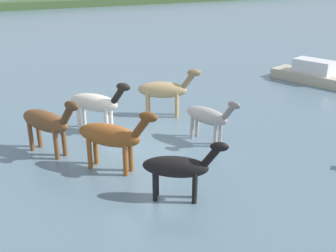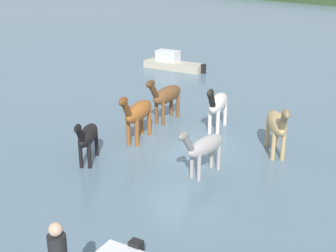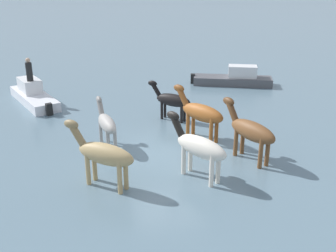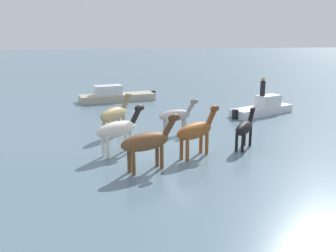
# 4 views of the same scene
# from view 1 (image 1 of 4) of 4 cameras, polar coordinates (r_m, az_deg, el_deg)

# --- Properties ---
(ground_plane) EXTENTS (207.81, 207.81, 0.00)m
(ground_plane) POSITION_cam_1_polar(r_m,az_deg,el_deg) (13.64, -3.96, -3.02)
(ground_plane) COLOR slate
(horse_dark_mare) EXTENTS (1.82, 2.35, 2.01)m
(horse_dark_mare) POSITION_cam_1_polar(r_m,az_deg,el_deg) (14.82, -10.46, 3.31)
(horse_dark_mare) COLOR silver
(horse_dark_mare) RESTS_ON ground_plane
(horse_lead) EXTENTS (1.87, 2.38, 2.05)m
(horse_lead) POSITION_cam_1_polar(r_m,az_deg,el_deg) (11.72, -8.21, -1.43)
(horse_lead) COLOR brown
(horse_lead) RESTS_ON ground_plane
(horse_chestnut_trailing) EXTENTS (1.49, 2.56, 2.05)m
(horse_chestnut_trailing) POSITION_cam_1_polar(r_m,az_deg,el_deg) (13.28, -17.22, 0.59)
(horse_chestnut_trailing) COLOR brown
(horse_chestnut_trailing) RESTS_ON ground_plane
(horse_mid_herd) EXTENTS (2.32, 1.90, 2.03)m
(horse_mid_herd) POSITION_cam_1_polar(r_m,az_deg,el_deg) (16.19, -0.50, 5.26)
(horse_mid_herd) COLOR tan
(horse_mid_herd) RESTS_ON ground_plane
(horse_pinto_flank) EXTENTS (0.94, 2.26, 1.75)m
(horse_pinto_flank) POSITION_cam_1_polar(r_m,az_deg,el_deg) (13.71, 5.90, 1.40)
(horse_pinto_flank) COLOR #9E9993
(horse_pinto_flank) RESTS_ON ground_plane
(horse_dun_straggler) EXTENTS (1.93, 1.68, 1.73)m
(horse_dun_straggler) POSITION_cam_1_polar(r_m,az_deg,el_deg) (10.18, 1.53, -6.04)
(horse_dun_straggler) COLOR black
(horse_dun_straggler) RESTS_ON ground_plane
(boat_dinghy_port) EXTENTS (2.74, 5.99, 1.37)m
(boat_dinghy_port) POSITION_cam_1_polar(r_m,az_deg,el_deg) (22.84, 21.58, 6.55)
(boat_dinghy_port) COLOR #B7AD93
(boat_dinghy_port) RESTS_ON ground_plane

